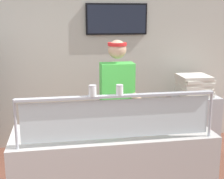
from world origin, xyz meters
TOP-DOWN VIEW (x-y plane):
  - shop_rear_unit at (0.95, 2.46)m, footprint 6.30×0.13m
  - serving_counter at (0.95, 0.34)m, footprint 1.90×0.69m
  - sneeze_guard at (0.95, 0.06)m, footprint 1.72×0.06m
  - pizza_tray at (1.12, 0.38)m, footprint 0.46×0.46m
  - pizza_server at (1.13, 0.36)m, footprint 0.09×0.28m
  - parmesan_shaker at (0.73, 0.06)m, footprint 0.07×0.07m
  - pepper_flake_shaker at (0.96, 0.06)m, footprint 0.06×0.06m
  - worker_figure at (1.13, 1.03)m, footprint 0.41×0.50m
  - prep_shelf at (2.50, 1.97)m, footprint 0.70×0.55m
  - pizza_box_stack at (2.50, 1.97)m, footprint 0.49×0.47m

SIDE VIEW (x-z plane):
  - prep_shelf at x=2.50m, z-range 0.00..0.83m
  - serving_counter at x=0.95m, z-range 0.00..0.95m
  - pizza_tray at x=1.12m, z-range 0.95..0.98m
  - pizza_box_stack at x=2.50m, z-range 0.83..1.14m
  - pizza_server at x=1.13m, z-range 0.99..0.99m
  - worker_figure at x=1.13m, z-range 0.13..1.89m
  - sneeze_guard at x=0.95m, z-range 1.01..1.43m
  - shop_rear_unit at x=0.95m, z-range 0.01..2.71m
  - pepper_flake_shaker at x=0.96m, z-range 1.37..1.46m
  - parmesan_shaker at x=0.73m, z-range 1.37..1.46m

